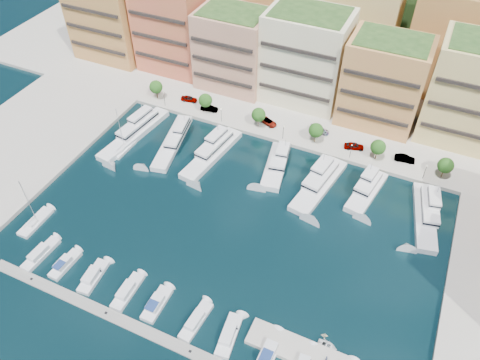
{
  "coord_description": "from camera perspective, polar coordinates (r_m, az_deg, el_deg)",
  "views": [
    {
      "loc": [
        29.69,
        -60.61,
        79.32
      ],
      "look_at": [
        -1.58,
        7.62,
        6.0
      ],
      "focal_mm": 35.0,
      "sensor_mm": 36.0,
      "label": 1
    }
  ],
  "objects": [
    {
      "name": "cruiser_0",
      "position": [
        106.55,
        -23.13,
        -8.31
      ],
      "size": [
        2.9,
        9.19,
        2.55
      ],
      "color": "silver",
      "rests_on": "ground"
    },
    {
      "name": "yacht_1",
      "position": [
        124.5,
        -8.05,
        4.89
      ],
      "size": [
        8.52,
        22.58,
        7.3
      ],
      "color": "silver",
      "rests_on": "ground"
    },
    {
      "name": "car_5",
      "position": [
        123.54,
        19.45,
        2.49
      ],
      "size": [
        5.17,
        2.29,
        1.65
      ],
      "primitive_type": "imported",
      "rotation": [
        0.0,
        0.0,
        1.68
      ],
      "color": "gray",
      "rests_on": "north_quay"
    },
    {
      "name": "tree_0",
      "position": [
        138.83,
        -10.21,
        11.1
      ],
      "size": [
        3.8,
        3.8,
        5.65
      ],
      "color": "#473323",
      "rests_on": "north_quay"
    },
    {
      "name": "tender_1",
      "position": [
        90.12,
        10.26,
        -18.15
      ],
      "size": [
        1.6,
        1.46,
        0.72
      ],
      "primitive_type": "imported",
      "rotation": [
        0.0,
        0.0,
        1.8
      ],
      "color": "beige",
      "rests_on": "ground"
    },
    {
      "name": "tree_5",
      "position": [
        120.52,
        23.78,
        1.63
      ],
      "size": [
        3.8,
        3.8,
        5.65
      ],
      "color": "#473323",
      "rests_on": "north_quay"
    },
    {
      "name": "cruiser_5",
      "position": [
        90.28,
        -5.41,
        -16.77
      ],
      "size": [
        3.06,
        8.77,
        2.55
      ],
      "color": "silver",
      "rests_on": "ground"
    },
    {
      "name": "yacht_4",
      "position": [
        112.94,
        9.7,
        -0.31
      ],
      "size": [
        8.56,
        21.57,
        7.3
      ],
      "color": "silver",
      "rests_on": "ground"
    },
    {
      "name": "yacht_2",
      "position": [
        119.84,
        -3.28,
        3.57
      ],
      "size": [
        7.43,
        22.39,
        7.3
      ],
      "color": "silver",
      "rests_on": "ground"
    },
    {
      "name": "lamppost_4",
      "position": [
        119.03,
        21.69,
        1.19
      ],
      "size": [
        0.3,
        0.3,
        4.2
      ],
      "color": "black",
      "rests_on": "north_quay"
    },
    {
      "name": "car_2",
      "position": [
        128.56,
        3.51,
        7.09
      ],
      "size": [
        5.49,
        4.11,
        1.39
      ],
      "primitive_type": "imported",
      "rotation": [
        0.0,
        0.0,
        1.16
      ],
      "color": "gray",
      "rests_on": "north_quay"
    },
    {
      "name": "backblock_2",
      "position": [
        150.79,
        13.59,
        18.32
      ],
      "size": [
        26.0,
        18.0,
        30.0
      ],
      "primitive_type": "cube",
      "color": "#EFD87E",
      "rests_on": "north_quay"
    },
    {
      "name": "apartment_4",
      "position": [
        129.42,
        17.08,
        11.37
      ],
      "size": [
        20.0,
        15.5,
        23.8
      ],
      "color": "#CF834D",
      "rests_on": "north_quay"
    },
    {
      "name": "backblock_1",
      "position": [
        158.49,
        2.46,
        20.74
      ],
      "size": [
        26.0,
        18.0,
        30.0
      ],
      "primitive_type": "cube",
      "color": "#CF834D",
      "rests_on": "north_quay"
    },
    {
      "name": "person_0",
      "position": [
        86.63,
        10.5,
        -20.63
      ],
      "size": [
        0.48,
        0.64,
        1.57
      ],
      "primitive_type": "imported",
      "rotation": [
        0.0,
        0.0,
        1.77
      ],
      "color": "#27324F",
      "rests_on": "finger_pier"
    },
    {
      "name": "car_1",
      "position": [
        133.45,
        -3.77,
        8.72
      ],
      "size": [
        5.12,
        2.5,
        1.62
      ],
      "primitive_type": "imported",
      "rotation": [
        0.0,
        0.0,
        1.74
      ],
      "color": "gray",
      "rests_on": "north_quay"
    },
    {
      "name": "sailboat_2",
      "position": [
        125.26,
        -14.0,
        3.68
      ],
      "size": [
        2.98,
        7.92,
        13.2
      ],
      "color": "silver",
      "rests_on": "ground"
    },
    {
      "name": "tree_2",
      "position": [
        125.85,
        2.27,
        7.95
      ],
      "size": [
        3.8,
        3.8,
        5.65
      ],
      "color": "#473323",
      "rests_on": "north_quay"
    },
    {
      "name": "lamppost_3",
      "position": [
        119.44,
        13.4,
        3.71
      ],
      "size": [
        0.3,
        0.3,
        4.2
      ],
      "color": "black",
      "rests_on": "north_quay"
    },
    {
      "name": "south_pontoon",
      "position": [
        91.09,
        -11.28,
        -17.76
      ],
      "size": [
        72.0,
        2.2,
        0.35
      ],
      "primitive_type": "cube",
      "color": "gray",
      "rests_on": "ground"
    },
    {
      "name": "apartment_1",
      "position": [
        149.45,
        -8.13,
        18.12
      ],
      "size": [
        20.0,
        16.5,
        26.8
      ],
      "color": "#D05745",
      "rests_on": "north_quay"
    },
    {
      "name": "ground",
      "position": [
        104.15,
        -0.96,
        -5.29
      ],
      "size": [
        400.0,
        400.0,
        0.0
      ],
      "primitive_type": "plane",
      "color": "black",
      "rests_on": "ground"
    },
    {
      "name": "hillside",
      "position": [
        190.48,
        14.12,
        18.45
      ],
      "size": [
        240.0,
        40.0,
        58.0
      ],
      "primitive_type": "cube",
      "color": "#1C3515",
      "rests_on": "ground"
    },
    {
      "name": "north_quay",
      "position": [
        149.02,
        9.5,
        11.53
      ],
      "size": [
        220.0,
        64.0,
        2.0
      ],
      "primitive_type": "cube",
      "color": "#9E998E",
      "rests_on": "ground"
    },
    {
      "name": "backblock_3",
      "position": [
        148.85,
        25.07,
        15.06
      ],
      "size": [
        26.0,
        18.0,
        30.0
      ],
      "primitive_type": "cube",
      "color": "#BC7A45",
      "rests_on": "north_quay"
    },
    {
      "name": "yacht_0",
      "position": [
        129.05,
        -12.54,
        5.88
      ],
      "size": [
        7.2,
        25.08,
        7.3
      ],
      "color": "silver",
      "rests_on": "ground"
    },
    {
      "name": "apartment_5",
      "position": [
        130.6,
        26.81,
        9.45
      ],
      "size": [
        22.0,
        16.5,
        26.8
      ],
      "color": "#EFD87E",
      "rests_on": "north_quay"
    },
    {
      "name": "apartment_2",
      "position": [
        139.64,
        -0.78,
        15.65
      ],
      "size": [
        20.0,
        15.5,
        22.8
      ],
      "color": "tan",
      "rests_on": "north_quay"
    },
    {
      "name": "tender_2",
      "position": [
        89.3,
        10.61,
        -19.23
      ],
      "size": [
        3.71,
        2.78,
        0.73
      ],
      "primitive_type": "imported",
      "rotation": [
        0.0,
        0.0,
        1.49
      ],
      "color": "white",
      "rests_on": "ground"
    },
    {
      "name": "cruiser_2",
      "position": [
        99.36,
        -17.46,
        -11.2
      ],
      "size": [
        3.46,
        8.29,
        2.55
      ],
      "color": "silver",
      "rests_on": "ground"
    },
    {
      "name": "cruiser_4",
      "position": [
        93.0,
        -10.14,
        -14.69
      ],
      "size": [
        2.91,
        7.78,
        2.66
      ],
      "color": "silver",
      "rests_on": "ground"
    },
    {
      "name": "yacht_6",
      "position": [
        112.45,
        21.69,
        -3.74
      ],
      "size": [
        8.2,
        20.51,
        7.3
      ],
      "color": "silver",
      "rests_on": "ground"
    },
    {
      "name": "tree_3",
      "position": [
        122.02,
        9.24,
        6.0
      ],
      "size": [
        3.8,
        3.8,
        5.65
      ],
      "color": "#473323",
      "rests_on": "north_quay"
    },
    {
      "name": "apartment_3",
      "position": [
        134.07,
        8.02,
        14.64
      ],
      "size": [
        22.0,
        16.5,
        25.8
      ],
      "color": "beige",
      "rests_on": "north_quay"
    },
    {
      "name": "car_0",
      "position": [
        137.83,
        -6.23,
        9.82
      ],
      "size": [
        4.95,
        2.62,
        1.6
      ],
      "primitive_type": "imported",
      "rotation": [
        0.0,
        0.0,
        1.73
      ],
      "color": "gray",
      "rests_on": "north_quay"
    },
    {
      "name": "lamppost_1",
      "position": [
        128.07,
        -2.31,
        8.17
      ],
      "size": [
        0.3,
        0.3,
        4.2
      ],
      "color": "black",
      "rests_on": "north_quay"
    },
    {
      "name": "yacht_3",
      "position": [
        116.52,
        4.53,
        2.07
      ],
      "size": [
        7.62,
        17.23,
        7.3
      ],
      "color": "silver",
      "rests_on": "ground"
    },
    {
      "name": "cruiser_6",
      "position": [
        88.61,
        -1.37,
        -18.43
      ],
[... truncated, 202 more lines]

